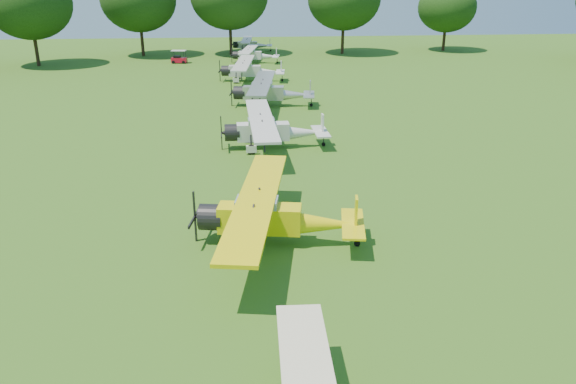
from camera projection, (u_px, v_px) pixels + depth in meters
name	position (u px, v px, depth m)	size (l,w,h in m)	color
ground	(269.00, 200.00, 29.90)	(160.00, 160.00, 0.00)	#255515
tree_belt	(340.00, 45.00, 27.41)	(137.36, 130.27, 14.52)	black
aircraft_2	(272.00, 215.00, 24.68)	(7.71, 12.20, 2.40)	yellow
aircraft_3	(271.00, 129.00, 38.32)	(7.43, 11.80, 2.33)	silver
aircraft_4	(270.00, 91.00, 50.30)	(7.66, 12.15, 2.39)	#B9BABE
aircraft_5	(250.00, 69.00, 61.80)	(7.31, 11.62, 2.28)	silver
aircraft_6	(253.00, 54.00, 74.21)	(6.48, 10.26, 2.01)	silver
aircraft_7	(251.00, 44.00, 85.17)	(6.21, 9.89, 1.95)	#B9BABE
golf_cart	(179.00, 59.00, 74.33)	(2.10, 1.47, 1.66)	red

